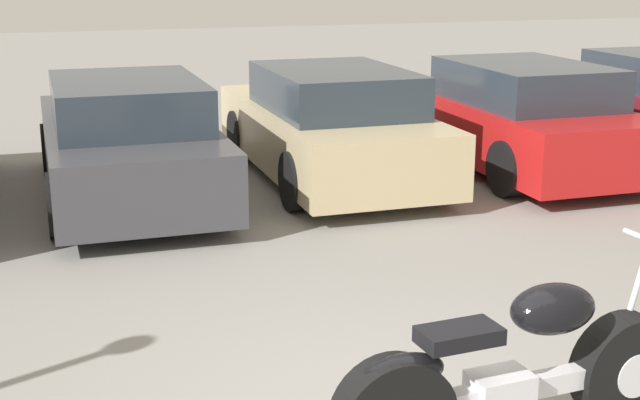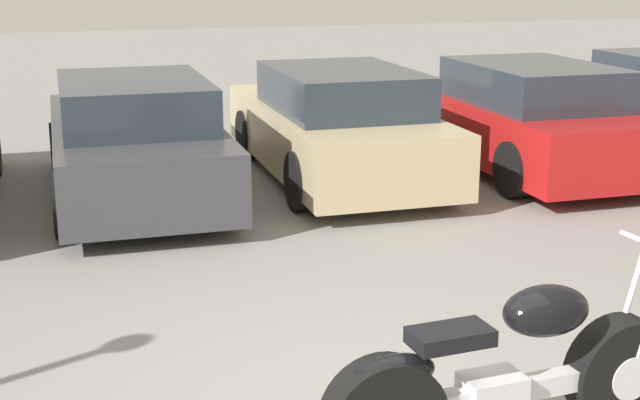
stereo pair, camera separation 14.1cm
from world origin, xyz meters
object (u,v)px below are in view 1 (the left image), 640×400
Objects in this scene: motorcycle at (513,376)px; parked_car_red at (515,118)px; parked_car_dark_grey at (128,141)px; parked_car_champagne at (329,126)px.

parked_car_red is (3.52, 6.15, 0.22)m from motorcycle.
parked_car_dark_grey is at bearing 103.32° from motorcycle.
parked_car_champagne and parked_car_red have the same top height.
motorcycle is 7.09m from parked_car_red.
parked_car_champagne is 2.49m from parked_car_red.
parked_car_red is (2.49, -0.19, 0.00)m from parked_car_champagne.
parked_car_dark_grey is 4.97m from parked_car_red.
parked_car_champagne is (1.03, 6.34, 0.22)m from motorcycle.
parked_car_champagne is 1.00× the size of parked_car_red.
parked_car_red is (4.97, 0.01, 0.00)m from parked_car_dark_grey.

